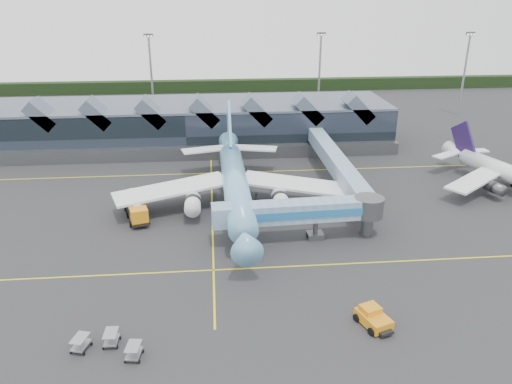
{
  "coord_description": "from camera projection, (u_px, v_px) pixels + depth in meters",
  "views": [
    {
      "loc": [
        0.41,
        -63.16,
        33.28
      ],
      "look_at": [
        6.66,
        5.48,
        5.0
      ],
      "focal_mm": 35.0,
      "sensor_mm": 36.0,
      "label": 1
    }
  ],
  "objects": [
    {
      "name": "terminal",
      "position": [
        187.0,
        124.0,
        112.14
      ],
      "size": [
        90.0,
        22.25,
        12.52
      ],
      "color": "black",
      "rests_on": "ground"
    },
    {
      "name": "tree_line_far",
      "position": [
        209.0,
        86.0,
        171.37
      ],
      "size": [
        260.0,
        4.0,
        4.0
      ],
      "primitive_type": "cube",
      "color": "black",
      "rests_on": "ground"
    },
    {
      "name": "fuel_truck",
      "position": [
        135.0,
        206.0,
        77.45
      ],
      "size": [
        4.89,
        10.05,
        3.37
      ],
      "rotation": [
        0.0,
        0.0,
        0.27
      ],
      "color": "black",
      "rests_on": "ground"
    },
    {
      "name": "main_airliner",
      "position": [
        235.0,
        182.0,
        80.22
      ],
      "size": [
        39.48,
        45.27,
        14.58
      ],
      "rotation": [
        0.0,
        0.0,
        0.01
      ],
      "color": "#6BADD9",
      "rests_on": "ground"
    },
    {
      "name": "pushback_tug",
      "position": [
        373.0,
        318.0,
        52.83
      ],
      "size": [
        3.8,
        4.81,
        1.94
      ],
      "rotation": [
        0.0,
        0.0,
        0.35
      ],
      "color": "orange",
      "rests_on": "ground"
    },
    {
      "name": "jet_bridge",
      "position": [
        309.0,
        212.0,
        69.8
      ],
      "size": [
        24.47,
        4.77,
        5.96
      ],
      "rotation": [
        0.0,
        0.0,
        0.05
      ],
      "color": "#7CADCF",
      "rests_on": "ground"
    },
    {
      "name": "ground",
      "position": [
        213.0,
        241.0,
        70.79
      ],
      "size": [
        260.0,
        260.0,
        0.0
      ],
      "primitive_type": "plane",
      "color": "#272729",
      "rests_on": "ground"
    },
    {
      "name": "taxi_stripes",
      "position": [
        212.0,
        212.0,
        80.0
      ],
      "size": [
        120.0,
        60.0,
        0.01
      ],
      "color": "yellow",
      "rests_on": "ground"
    },
    {
      "name": "regional_jet",
      "position": [
        505.0,
        172.0,
        87.6
      ],
      "size": [
        26.23,
        29.33,
        10.26
      ],
      "rotation": [
        0.0,
        0.0,
        0.3
      ],
      "color": "white",
      "rests_on": "ground"
    },
    {
      "name": "baggage_carts",
      "position": [
        108.0,
        344.0,
        49.1
      ],
      "size": [
        7.17,
        4.36,
        1.43
      ],
      "rotation": [
        0.0,
        0.0,
        -0.14
      ],
      "color": "#97999F",
      "rests_on": "ground"
    },
    {
      "name": "light_masts",
      "position": [
        292.0,
        77.0,
        125.67
      ],
      "size": [
        132.4,
        42.56,
        22.45
      ],
      "color": "gray",
      "rests_on": "ground"
    }
  ]
}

